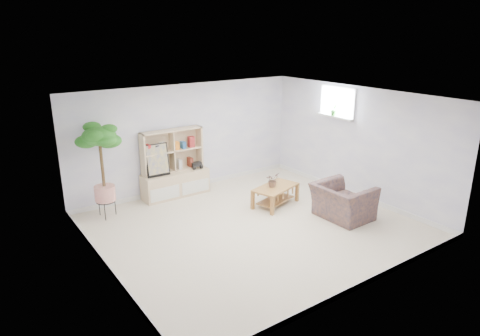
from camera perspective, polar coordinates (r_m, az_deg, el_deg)
floor at (r=8.08m, az=1.78°, el=-7.76°), size 5.50×5.00×0.01m
ceiling at (r=7.37m, az=1.96°, el=9.31°), size 5.50×5.00×0.01m
walls at (r=7.64m, az=1.87°, el=0.37°), size 5.51×5.01×2.40m
baseboard at (r=8.06m, az=1.78°, el=-7.44°), size 5.50×5.00×0.10m
window at (r=9.70m, az=12.90°, el=8.57°), size 0.10×0.98×0.68m
window_sill at (r=9.71m, az=12.53°, el=6.68°), size 0.14×1.00×0.04m
storage_unit at (r=9.38m, az=-8.72°, el=0.57°), size 1.48×0.50×1.48m
poster at (r=9.13m, az=-10.97°, el=1.04°), size 0.51×0.14×0.70m
toy_truck at (r=9.58m, az=-5.83°, el=0.42°), size 0.33×0.24×0.16m
coffee_table at (r=8.97m, az=4.75°, el=-3.71°), size 1.12×0.81×0.41m
table_plant at (r=8.83m, az=4.34°, el=-1.59°), size 0.33×0.30×0.30m
floor_tree at (r=8.54m, az=-17.84°, el=-0.44°), size 0.72×0.72×1.88m
armchair at (r=8.51m, az=13.54°, el=-4.06°), size 0.93×1.06×0.78m
sill_plant at (r=9.71m, az=12.39°, el=7.61°), size 0.17×0.16×0.27m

